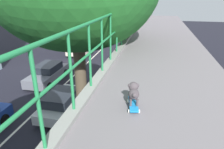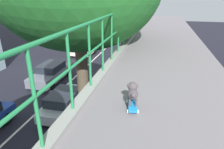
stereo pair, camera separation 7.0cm
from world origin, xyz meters
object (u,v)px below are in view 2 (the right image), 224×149
city_bus (94,33)px  small_dog (133,91)px  car_grey_sixth (51,73)px  car_silver_fifth (65,101)px  toy_skateboard (132,104)px

city_bus → small_dog: 25.46m
city_bus → small_dog: (8.62, -23.69, 3.58)m
car_grey_sixth → car_silver_fifth: bearing=-51.0°
toy_skateboard → small_dog: size_ratio=1.31×
city_bus → small_dog: small_dog is taller
small_dog → toy_skateboard: bearing=-81.3°
toy_skateboard → small_dog: bearing=98.7°
car_silver_fifth → small_dog: size_ratio=11.46×
city_bus → small_dog: bearing=-70.0°
car_silver_fifth → city_bus: bearing=102.0°
city_bus → toy_skateboard: (8.63, -23.74, 3.38)m
car_silver_fifth → city_bus: size_ratio=0.36×
car_silver_fifth → small_dog: bearing=-54.8°
city_bus → car_silver_fifth: bearing=-78.0°
car_grey_sixth → city_bus: (-0.16, 12.29, 1.23)m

